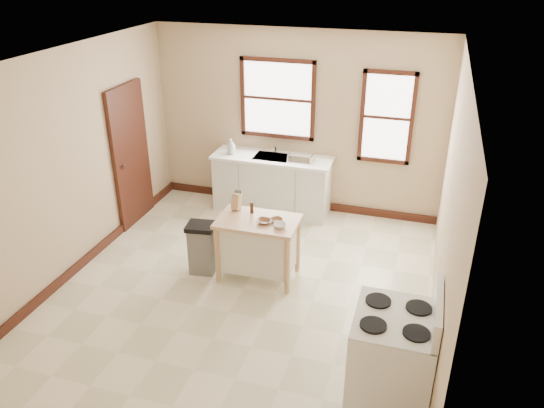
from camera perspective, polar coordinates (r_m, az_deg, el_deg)
The scene contains 23 objects.
floor at distance 6.68m, azimuth -3.08°, elevation -9.11°, with size 5.00×5.00×0.00m, color #F3E4C1.
ceiling at distance 5.56m, azimuth -3.78°, elevation 15.21°, with size 5.00×5.00×0.00m, color white.
wall_back at distance 8.22m, azimuth 2.66°, elevation 8.74°, with size 4.50×0.04×2.80m, color tan.
wall_left at distance 7.04m, azimuth -20.90°, elevation 3.98°, with size 0.04×5.00×2.80m, color tan.
wall_right at distance 5.67m, azimuth 18.48°, elevation -0.89°, with size 0.04×5.00×2.80m, color tan.
window_main at distance 8.18m, azimuth 0.60°, elevation 11.23°, with size 1.17×0.06×1.22m, color #35190E, non-canonical shape.
window_side at distance 7.94m, azimuth 12.25°, elevation 9.05°, with size 0.77×0.06×1.37m, color #35190E, non-canonical shape.
door_left at distance 8.13m, azimuth -14.94°, elevation 5.05°, with size 0.06×0.90×2.10m, color #35190E.
baseboard_back at distance 8.69m, azimuth 2.43°, elevation 0.22°, with size 4.50×0.04×0.12m, color #35190E.
baseboard_left at distance 7.59m, azimuth -19.13°, elevation -5.43°, with size 0.04×5.00×0.12m, color #35190E.
sink_counter at distance 8.36m, azimuth 0.02°, elevation 2.18°, with size 1.86×0.62×0.92m, color silver, non-canonical shape.
faucet at distance 8.31m, azimuth 0.38°, elevation 6.26°, with size 0.03×0.03×0.22m, color silver.
soap_bottle_a at distance 8.26m, azimuth -4.38°, elevation 6.18°, with size 0.10×0.10×0.25m, color #B2B2B2.
soap_bottle_b at distance 8.31m, azimuth -4.41°, elevation 6.12°, with size 0.09×0.09×0.20m, color #B2B2B2.
dish_rack at distance 8.01m, azimuth 3.13°, elevation 4.97°, with size 0.37×0.28×0.09m, color silver, non-canonical shape.
kitchen_island at distance 6.70m, azimuth -1.50°, elevation -4.80°, with size 1.00×0.63×0.82m, color tan, non-canonical shape.
knife_block at distance 6.73m, azimuth -3.82°, elevation 0.20°, with size 0.10×0.10×0.20m, color tan, non-canonical shape.
pepper_grinder at distance 6.64m, azimuth -2.20°, elevation -0.37°, with size 0.04×0.04×0.15m, color #3C1F10.
bowl_a at distance 6.42m, azimuth -0.90°, elevation -1.88°, with size 0.17×0.17×0.04m, color brown.
bowl_b at distance 6.45m, azimuth 0.48°, elevation -1.75°, with size 0.15×0.15×0.04m, color brown.
bowl_c at distance 6.31m, azimuth 0.85°, elevation -2.34°, with size 0.16×0.16×0.05m, color silver.
trash_bin at distance 6.89m, azimuth -7.52°, elevation -4.72°, with size 0.35×0.30×0.69m, color slate, non-canonical shape.
gas_stove at distance 5.00m, azimuth 12.83°, elevation -14.89°, with size 0.77×0.78×1.23m, color white, non-canonical shape.
Camera 1 is at (1.93, -5.11, 3.84)m, focal length 35.00 mm.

